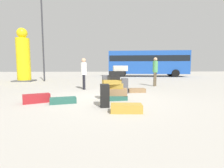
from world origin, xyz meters
name	(u,v)px	position (x,y,z in m)	size (l,w,h in m)	color
ground_plane	(106,99)	(0.00, 0.00, 0.00)	(80.00, 80.00, 0.00)	#ADA89E
suitcase_tower	(115,86)	(0.31, -0.25, 0.50)	(0.88, 0.62, 1.18)	#26594C
suitcase_brown_upright_blue	(137,90)	(1.45, 1.44, 0.09)	(0.76, 0.41, 0.18)	olive
suitcase_teal_white_trunk	(63,100)	(-1.37, -0.67, 0.09)	(0.79, 0.31, 0.19)	#26594C
suitcase_maroon_foreground_near	(37,98)	(-2.24, -0.50, 0.14)	(0.80, 0.33, 0.28)	maroon
suitcase_charcoal_right_side	(124,86)	(0.88, 1.33, 0.32)	(0.25, 0.43, 0.65)	#4C4C51
suitcase_black_left_side	(105,95)	(-0.09, -1.20, 0.32)	(0.25, 0.38, 0.65)	black
suitcase_tan_foreground_far	(126,108)	(0.43, -1.85, 0.10)	(0.78, 0.37, 0.21)	#B28C33
person_bearded_onlooker	(84,71)	(-1.02, 2.66, 0.95)	(0.30, 0.34, 1.60)	black
person_tourist_with_camera	(155,69)	(3.13, 3.85, 1.03)	(0.30, 0.30, 1.73)	brown
yellow_dummy_statue	(23,58)	(-6.34, 8.14, 1.90)	(1.45, 1.45, 4.27)	yellow
parked_bus	(148,62)	(5.94, 14.83, 1.83)	(9.98, 4.10, 3.15)	#1E4CA5
lamp_post	(42,24)	(-4.71, 8.02, 4.57)	(0.36, 0.36, 7.16)	#333338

